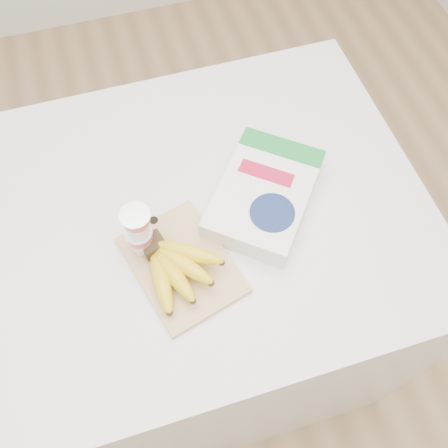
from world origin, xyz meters
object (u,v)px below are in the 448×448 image
table (168,299)px  cereal_box (264,194)px  yogurt_stack (139,231)px  cutting_board (182,265)px  bananas (174,265)px

table → cereal_box: cereal_box is taller
table → yogurt_stack: size_ratio=8.97×
cutting_board → bananas: (-0.02, -0.01, 0.03)m
table → bananas: bananas is taller
table → bananas: 0.54m
yogurt_stack → cereal_box: size_ratio=0.41×
cereal_box → table: bearing=-147.0°
bananas → cereal_box: bananas is taller
yogurt_stack → table: bearing=73.8°
bananas → yogurt_stack: size_ratio=1.31×
table → cereal_box: 0.58m
yogurt_stack → cereal_box: (0.29, 0.04, -0.06)m
cutting_board → bananas: 0.04m
table → bananas: size_ratio=6.87×
cutting_board → cereal_box: 0.24m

